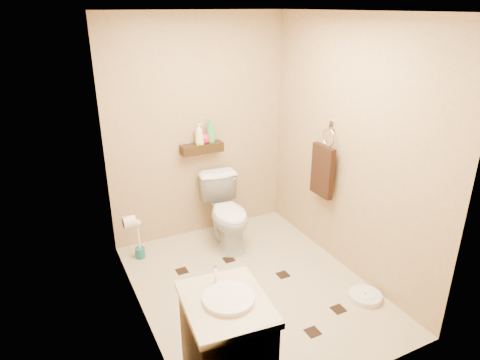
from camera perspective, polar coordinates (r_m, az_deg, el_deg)
ground at (r=4.12m, az=1.65°, el=-14.06°), size 2.50×2.50×0.00m
wall_back at (r=4.62m, az=-5.54°, el=6.64°), size 2.00×0.04×2.40m
wall_front at (r=2.61m, az=15.06°, el=-6.95°), size 2.00×0.04×2.40m
wall_left at (r=3.22m, az=-14.01°, el=-1.08°), size 0.04×2.50×2.40m
wall_right at (r=4.09m, az=14.33°, el=3.92°), size 0.04×2.50×2.40m
ceiling at (r=3.32m, az=2.13°, el=21.57°), size 2.00×2.50×0.02m
wall_shelf at (r=4.60m, az=-5.10°, el=4.24°), size 0.46×0.14×0.10m
floor_accents at (r=4.07m, az=2.53°, el=-14.52°), size 1.13×1.39×0.01m
toilet at (r=4.61m, az=-1.74°, el=-4.34°), size 0.48×0.77×0.75m
vanity at (r=2.98m, az=-1.79°, el=-21.33°), size 0.57×0.67×0.87m
bathroom_scale at (r=4.11m, az=16.34°, el=-14.67°), size 0.35×0.35×0.06m
toilet_brush at (r=4.57m, az=-13.27°, el=-8.35°), size 0.10×0.10×0.44m
towel_ring at (r=4.30m, az=11.00°, el=1.52°), size 0.12×0.30×0.76m
toilet_paper at (r=4.06m, az=-14.56°, el=-5.42°), size 0.12×0.11×0.12m
bottle_a at (r=4.55m, az=-5.49°, el=6.14°), size 0.10×0.10×0.22m
bottle_b at (r=4.56m, az=-5.42°, el=5.77°), size 0.09×0.09×0.16m
bottle_c at (r=4.58m, az=-4.71°, el=5.79°), size 0.16×0.16×0.15m
bottle_d at (r=4.59m, az=-3.95°, el=6.55°), size 0.14×0.14×0.26m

